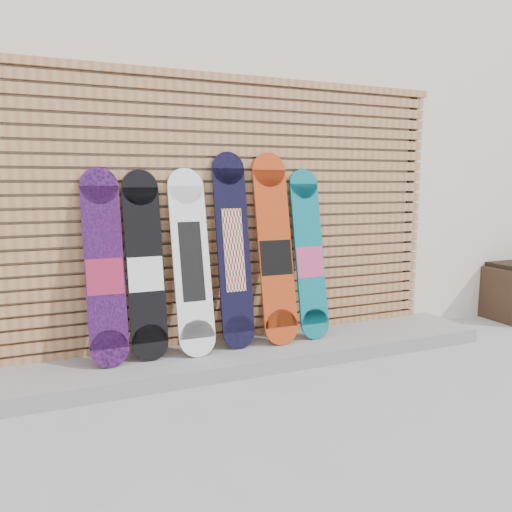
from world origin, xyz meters
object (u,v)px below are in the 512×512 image
(snowboard_0, at_px, (104,268))
(snowboard_5, at_px, (309,255))
(snowboard_1, at_px, (145,266))
(snowboard_4, at_px, (275,249))
(snowboard_2, at_px, (191,261))
(snowboard_3, at_px, (233,250))

(snowboard_0, relative_size, snowboard_5, 1.00)
(snowboard_1, xyz_separation_m, snowboard_4, (1.06, -0.03, 0.07))
(snowboard_2, xyz_separation_m, snowboard_4, (0.71, 0.00, 0.06))
(snowboard_3, bearing_deg, snowboard_4, -4.26)
(snowboard_4, bearing_deg, snowboard_3, 175.74)
(snowboard_5, bearing_deg, snowboard_4, -177.54)
(snowboard_2, height_order, snowboard_5, snowboard_5)
(snowboard_0, height_order, snowboard_4, snowboard_4)
(snowboard_1, bearing_deg, snowboard_2, -4.29)
(snowboard_0, height_order, snowboard_5, snowboard_5)
(snowboard_4, distance_m, snowboard_5, 0.34)
(snowboard_2, height_order, snowboard_4, snowboard_4)
(snowboard_1, distance_m, snowboard_5, 1.39)
(snowboard_1, xyz_separation_m, snowboard_5, (1.39, -0.01, 0.01))
(snowboard_4, bearing_deg, snowboard_0, 179.60)
(snowboard_0, bearing_deg, snowboard_4, -0.40)
(snowboard_2, distance_m, snowboard_3, 0.36)
(snowboard_0, distance_m, snowboard_1, 0.30)
(snowboard_0, xyz_separation_m, snowboard_1, (0.30, 0.02, -0.01))
(snowboard_3, bearing_deg, snowboard_2, -175.59)
(snowboard_2, bearing_deg, snowboard_3, 4.41)
(snowboard_2, xyz_separation_m, snowboard_3, (0.36, 0.03, 0.07))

